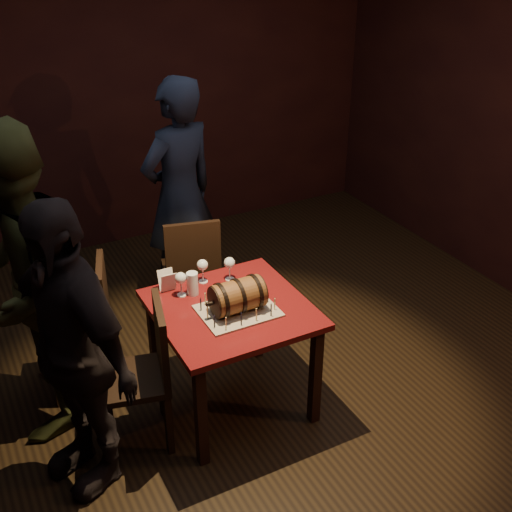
{
  "coord_description": "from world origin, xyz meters",
  "views": [
    {
      "loc": [
        -1.56,
        -3.06,
        2.87
      ],
      "look_at": [
        0.07,
        0.05,
        0.95
      ],
      "focal_mm": 45.0,
      "sensor_mm": 36.0,
      "label": 1
    }
  ],
  "objects_px": {
    "chair_back": "(192,267)",
    "person_left_front": "(71,350)",
    "person_back": "(180,196)",
    "person_left_rear": "(21,287)",
    "pint_of_ale": "(192,284)",
    "pub_table": "(231,322)",
    "wine_glass_left": "(181,279)",
    "chair_left_front": "(146,368)",
    "wine_glass_right": "(229,264)",
    "wine_glass_mid": "(202,266)",
    "barrel_cake": "(238,296)",
    "chair_left_rear": "(91,320)"
  },
  "relations": [
    {
      "from": "person_back",
      "to": "person_left_rear",
      "type": "height_order",
      "value": "person_left_rear"
    },
    {
      "from": "pub_table",
      "to": "wine_glass_right",
      "type": "xyz_separation_m",
      "value": [
        0.13,
        0.29,
        0.23
      ]
    },
    {
      "from": "wine_glass_right",
      "to": "person_left_rear",
      "type": "distance_m",
      "value": 1.26
    },
    {
      "from": "pint_of_ale",
      "to": "chair_left_rear",
      "type": "distance_m",
      "value": 0.74
    },
    {
      "from": "barrel_cake",
      "to": "person_back",
      "type": "height_order",
      "value": "person_back"
    },
    {
      "from": "wine_glass_left",
      "to": "pub_table",
      "type": "bearing_deg",
      "value": -49.97
    },
    {
      "from": "chair_back",
      "to": "person_left_front",
      "type": "height_order",
      "value": "person_left_front"
    },
    {
      "from": "wine_glass_right",
      "to": "pub_table",
      "type": "bearing_deg",
      "value": -114.27
    },
    {
      "from": "pint_of_ale",
      "to": "person_left_rear",
      "type": "relative_size",
      "value": 0.08
    },
    {
      "from": "wine_glass_mid",
      "to": "person_back",
      "type": "bearing_deg",
      "value": 76.04
    },
    {
      "from": "pint_of_ale",
      "to": "person_back",
      "type": "bearing_deg",
      "value": 71.83
    },
    {
      "from": "barrel_cake",
      "to": "wine_glass_right",
      "type": "relative_size",
      "value": 2.25
    },
    {
      "from": "wine_glass_mid",
      "to": "person_left_rear",
      "type": "bearing_deg",
      "value": 174.4
    },
    {
      "from": "person_left_rear",
      "to": "person_back",
      "type": "bearing_deg",
      "value": 143.98
    },
    {
      "from": "wine_glass_left",
      "to": "wine_glass_mid",
      "type": "xyz_separation_m",
      "value": [
        0.18,
        0.09,
        -0.0
      ]
    },
    {
      "from": "barrel_cake",
      "to": "wine_glass_mid",
      "type": "relative_size",
      "value": 2.25
    },
    {
      "from": "wine_glass_right",
      "to": "person_back",
      "type": "bearing_deg",
      "value": 85.37
    },
    {
      "from": "wine_glass_mid",
      "to": "wine_glass_left",
      "type": "bearing_deg",
      "value": -154.59
    },
    {
      "from": "wine_glass_right",
      "to": "person_back",
      "type": "distance_m",
      "value": 1.06
    },
    {
      "from": "person_left_front",
      "to": "wine_glass_mid",
      "type": "bearing_deg",
      "value": 96.7
    },
    {
      "from": "pub_table",
      "to": "barrel_cake",
      "type": "bearing_deg",
      "value": -80.87
    },
    {
      "from": "barrel_cake",
      "to": "pint_of_ale",
      "type": "height_order",
      "value": "barrel_cake"
    },
    {
      "from": "chair_left_front",
      "to": "chair_left_rear",
      "type": "bearing_deg",
      "value": 104.12
    },
    {
      "from": "wine_glass_left",
      "to": "person_left_rear",
      "type": "relative_size",
      "value": 0.08
    },
    {
      "from": "wine_glass_left",
      "to": "person_back",
      "type": "relative_size",
      "value": 0.09
    },
    {
      "from": "chair_left_front",
      "to": "person_back",
      "type": "bearing_deg",
      "value": 60.48
    },
    {
      "from": "wine_glass_mid",
      "to": "wine_glass_right",
      "type": "height_order",
      "value": "same"
    },
    {
      "from": "barrel_cake",
      "to": "chair_back",
      "type": "relative_size",
      "value": 0.39
    },
    {
      "from": "wine_glass_right",
      "to": "person_left_front",
      "type": "relative_size",
      "value": 0.09
    },
    {
      "from": "barrel_cake",
      "to": "person_back",
      "type": "xyz_separation_m",
      "value": [
        0.21,
        1.42,
        0.06
      ]
    },
    {
      "from": "pint_of_ale",
      "to": "wine_glass_mid",
      "type": "bearing_deg",
      "value": 42.5
    },
    {
      "from": "wine_glass_right",
      "to": "chair_left_rear",
      "type": "relative_size",
      "value": 0.17
    },
    {
      "from": "pint_of_ale",
      "to": "chair_back",
      "type": "relative_size",
      "value": 0.16
    },
    {
      "from": "wine_glass_left",
      "to": "person_left_front",
      "type": "bearing_deg",
      "value": -153.15
    },
    {
      "from": "wine_glass_left",
      "to": "wine_glass_right",
      "type": "xyz_separation_m",
      "value": [
        0.35,
        0.03,
        0.0
      ]
    },
    {
      "from": "chair_left_front",
      "to": "person_left_rear",
      "type": "distance_m",
      "value": 0.85
    },
    {
      "from": "pint_of_ale",
      "to": "person_left_rear",
      "type": "height_order",
      "value": "person_left_rear"
    },
    {
      "from": "person_back",
      "to": "pint_of_ale",
      "type": "bearing_deg",
      "value": 54.21
    },
    {
      "from": "chair_back",
      "to": "person_back",
      "type": "xyz_separation_m",
      "value": [
        0.09,
        0.42,
        0.39
      ]
    },
    {
      "from": "pub_table",
      "to": "chair_back",
      "type": "relative_size",
      "value": 0.97
    },
    {
      "from": "wine_glass_mid",
      "to": "chair_left_rear",
      "type": "relative_size",
      "value": 0.17
    },
    {
      "from": "pub_table",
      "to": "person_back",
      "type": "height_order",
      "value": "person_back"
    },
    {
      "from": "wine_glass_left",
      "to": "chair_left_front",
      "type": "distance_m",
      "value": 0.57
    },
    {
      "from": "wine_glass_left",
      "to": "wine_glass_right",
      "type": "relative_size",
      "value": 1.0
    },
    {
      "from": "barrel_cake",
      "to": "wine_glass_left",
      "type": "height_order",
      "value": "barrel_cake"
    },
    {
      "from": "chair_back",
      "to": "chair_left_rear",
      "type": "xyz_separation_m",
      "value": [
        -0.85,
        -0.34,
        0.0
      ]
    },
    {
      "from": "chair_left_front",
      "to": "wine_glass_mid",
      "type": "bearing_deg",
      "value": 35.41
    },
    {
      "from": "chair_left_front",
      "to": "chair_back",
      "type": "bearing_deg",
      "value": 54.45
    },
    {
      "from": "wine_glass_left",
      "to": "chair_left_rear",
      "type": "height_order",
      "value": "chair_left_rear"
    },
    {
      "from": "wine_glass_mid",
      "to": "person_left_rear",
      "type": "distance_m",
      "value": 1.09
    }
  ]
}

